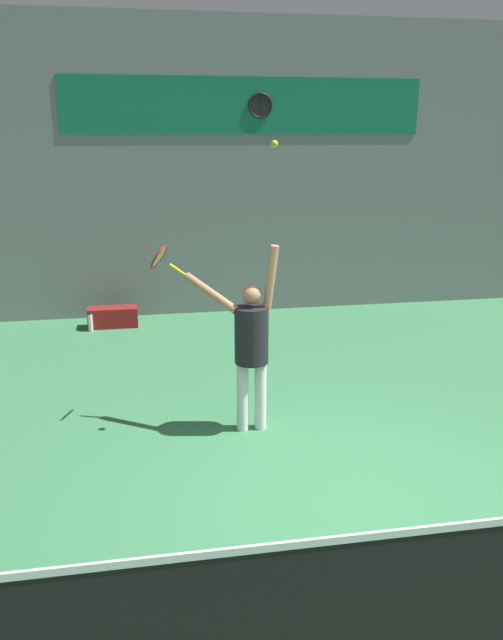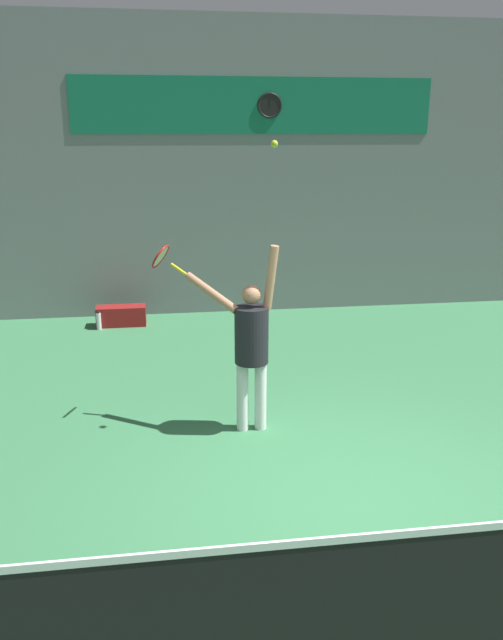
# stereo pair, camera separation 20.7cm
# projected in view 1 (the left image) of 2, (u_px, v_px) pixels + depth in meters

# --- Properties ---
(ground_plane) EXTENTS (18.00, 18.00, 0.00)m
(ground_plane) POSITION_uv_depth(u_px,v_px,m) (366.00, 510.00, 5.45)
(ground_plane) COLOR #387A4C
(back_wall) EXTENTS (18.00, 0.10, 5.00)m
(back_wall) POSITION_uv_depth(u_px,v_px,m) (246.00, 171.00, 10.80)
(back_wall) COLOR slate
(back_wall) RESTS_ON ground_plane
(sponsor_banner) EXTENTS (6.10, 0.02, 0.91)m
(sponsor_banner) POSITION_uv_depth(u_px,v_px,m) (246.00, 105.00, 10.43)
(sponsor_banner) COLOR #146B4C
(scoreboard_clock) EXTENTS (0.42, 0.04, 0.42)m
(scoreboard_clock) POSITION_uv_depth(u_px,v_px,m) (260.00, 105.00, 10.45)
(scoreboard_clock) COLOR black
(court_net) EXTENTS (8.38, 0.07, 1.06)m
(court_net) POSITION_uv_depth(u_px,v_px,m) (458.00, 586.00, 3.83)
(court_net) COLOR #333333
(court_net) RESTS_ON ground_plane
(tennis_player) EXTENTS (0.98, 0.62, 2.06)m
(tennis_player) POSITION_uv_depth(u_px,v_px,m) (251.00, 341.00, 6.64)
(tennis_player) COLOR white
(tennis_player) RESTS_ON ground_plane
(tennis_racket) EXTENTS (0.44, 0.35, 0.34)m
(tennis_racket) POSITION_uv_depth(u_px,v_px,m) (161.00, 258.00, 6.72)
(tennis_racket) COLOR yellow
(tennis_ball) EXTENTS (0.07, 0.07, 0.07)m
(tennis_ball) POSITION_uv_depth(u_px,v_px,m) (274.00, 144.00, 6.03)
(tennis_ball) COLOR #CCDB2D
(water_bottle) EXTENTS (0.08, 0.08, 0.32)m
(water_bottle) POSITION_uv_depth(u_px,v_px,m) (90.00, 323.00, 10.26)
(water_bottle) COLOR silver
(water_bottle) RESTS_ON ground_plane
(equipment_bag) EXTENTS (0.82, 0.31, 0.33)m
(equipment_bag) POSITION_uv_depth(u_px,v_px,m) (113.00, 317.00, 10.48)
(equipment_bag) COLOR maroon
(equipment_bag) RESTS_ON ground_plane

